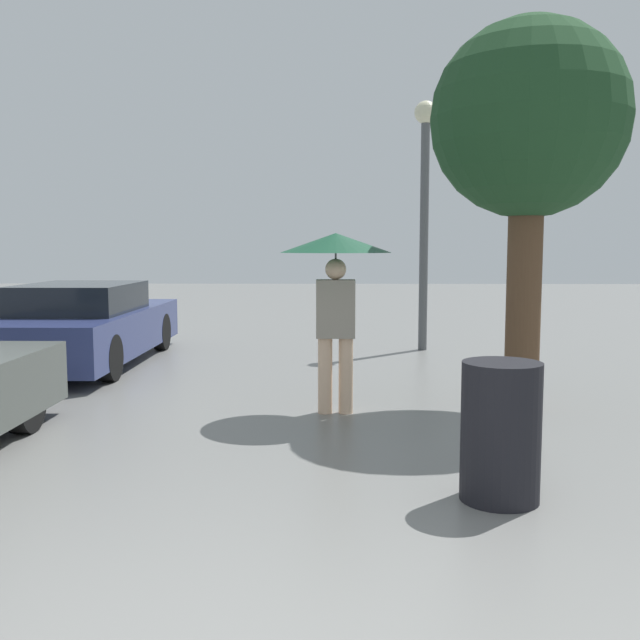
# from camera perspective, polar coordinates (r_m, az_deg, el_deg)

# --- Properties ---
(pedestrian) EXTENTS (1.12, 1.12, 1.84)m
(pedestrian) POSITION_cam_1_polar(r_m,az_deg,el_deg) (7.19, 1.27, 4.26)
(pedestrian) COLOR beige
(pedestrian) RESTS_ON ground_plane
(parked_car_farthest) EXTENTS (1.71, 4.44, 1.18)m
(parked_car_farthest) POSITION_cam_1_polar(r_m,az_deg,el_deg) (10.86, -18.27, -0.43)
(parked_car_farthest) COLOR navy
(parked_car_farthest) RESTS_ON ground_plane
(tree) EXTENTS (2.01, 2.01, 4.00)m
(tree) POSITION_cam_1_polar(r_m,az_deg,el_deg) (7.81, 16.36, 14.70)
(tree) COLOR brown
(tree) RESTS_ON ground_plane
(street_lamp) EXTENTS (0.37, 0.37, 4.02)m
(street_lamp) POSITION_cam_1_polar(r_m,az_deg,el_deg) (11.83, 8.38, 10.44)
(street_lamp) COLOR #515456
(street_lamp) RESTS_ON ground_plane
(trash_bin) EXTENTS (0.53, 0.53, 0.94)m
(trash_bin) POSITION_cam_1_polar(r_m,az_deg,el_deg) (4.98, 14.26, -8.65)
(trash_bin) COLOR black
(trash_bin) RESTS_ON ground_plane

